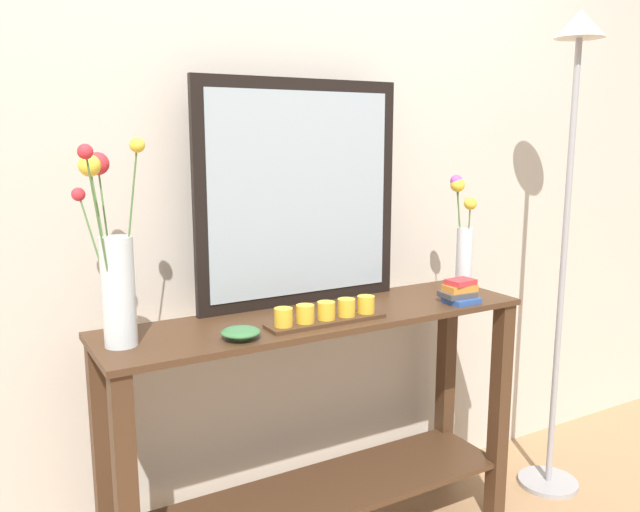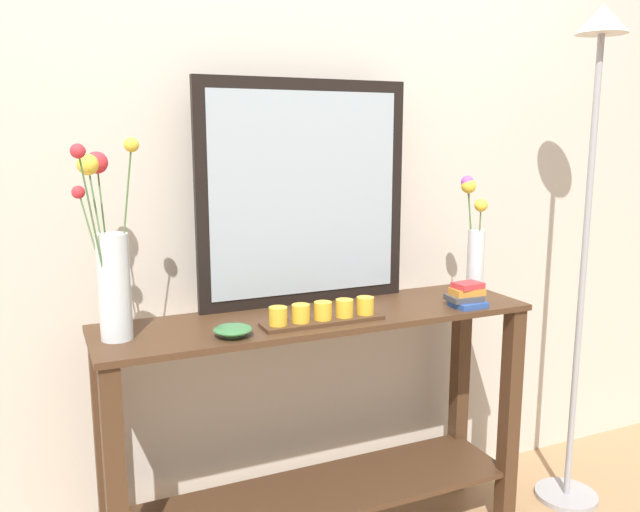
# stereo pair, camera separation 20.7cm
# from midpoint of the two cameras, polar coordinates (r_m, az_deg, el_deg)

# --- Properties ---
(wall_back) EXTENTS (6.40, 0.08, 2.70)m
(wall_back) POSITION_cam_midpoint_polar(r_m,az_deg,el_deg) (2.31, -0.57, 8.70)
(wall_back) COLOR beige
(wall_back) RESTS_ON ground
(console_table) EXTENTS (1.43, 0.38, 0.85)m
(console_table) POSITION_cam_midpoint_polar(r_m,az_deg,el_deg) (2.23, 2.73, -13.55)
(console_table) COLOR #472D1C
(console_table) RESTS_ON ground
(mirror_leaning) EXTENTS (0.75, 0.03, 0.76)m
(mirror_leaning) POSITION_cam_midpoint_polar(r_m,az_deg,el_deg) (2.18, 1.32, 5.46)
(mirror_leaning) COLOR black
(mirror_leaning) RESTS_ON console_table
(tall_vase_left) EXTENTS (0.18, 0.21, 0.57)m
(tall_vase_left) POSITION_cam_midpoint_polar(r_m,az_deg,el_deg) (1.87, -15.03, -0.56)
(tall_vase_left) COLOR silver
(tall_vase_left) RESTS_ON console_table
(vase_right) EXTENTS (0.09, 0.10, 0.43)m
(vase_right) POSITION_cam_midpoint_polar(r_m,az_deg,el_deg) (2.40, 15.86, 1.05)
(vase_right) COLOR silver
(vase_right) RESTS_ON console_table
(candle_tray) EXTENTS (0.39, 0.09, 0.07)m
(candle_tray) POSITION_cam_midpoint_polar(r_m,az_deg,el_deg) (2.01, 3.22, -5.17)
(candle_tray) COLOR #472D1C
(candle_tray) RESTS_ON console_table
(decorative_bowl) EXTENTS (0.11, 0.11, 0.04)m
(decorative_bowl) POSITION_cam_midpoint_polar(r_m,az_deg,el_deg) (1.88, -4.56, -6.54)
(decorative_bowl) COLOR #38703D
(decorative_bowl) RESTS_ON console_table
(book_stack) EXTENTS (0.13, 0.11, 0.08)m
(book_stack) POSITION_cam_midpoint_polar(r_m,az_deg,el_deg) (2.28, 15.35, -3.41)
(book_stack) COLOR #2D519E
(book_stack) RESTS_ON console_table
(floor_lamp) EXTENTS (0.24, 0.24, 1.87)m
(floor_lamp) POSITION_cam_midpoint_polar(r_m,az_deg,el_deg) (2.61, 24.84, 6.06)
(floor_lamp) COLOR #9E9EA3
(floor_lamp) RESTS_ON ground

